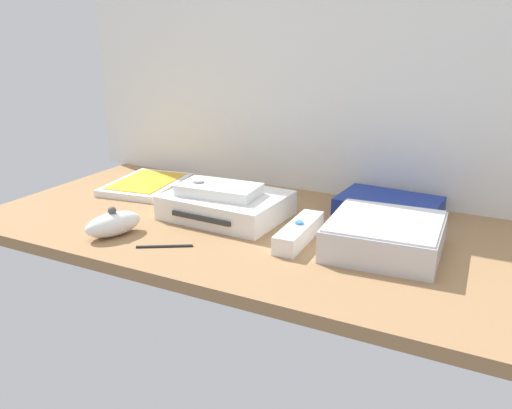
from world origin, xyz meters
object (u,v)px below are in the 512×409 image
(remote_nunchuk, at_px, (113,224))
(stylus_pen, at_px, (164,245))
(game_console, at_px, (226,205))
(remote_wand, at_px, (299,232))
(remote_classic_pad, at_px, (219,190))
(game_case, at_px, (147,184))
(mini_computer, at_px, (385,236))
(network_router, at_px, (389,207))

(remote_nunchuk, bearing_deg, stylus_pen, 19.00)
(game_console, distance_m, stylus_pen, 0.17)
(remote_wand, bearing_deg, stylus_pen, -148.32)
(remote_classic_pad, bearing_deg, remote_wand, -15.68)
(remote_classic_pad, bearing_deg, game_case, 155.19)
(remote_classic_pad, bearing_deg, mini_computer, -6.74)
(game_case, xyz_separation_m, remote_wand, (0.41, -0.13, 0.01))
(remote_nunchuk, height_order, stylus_pen, remote_nunchuk)
(mini_computer, bearing_deg, remote_wand, -171.07)
(mini_computer, xyz_separation_m, game_case, (-0.55, 0.10, -0.02))
(mini_computer, xyz_separation_m, remote_classic_pad, (-0.31, 0.01, 0.03))
(stylus_pen, bearing_deg, remote_nunchuk, 178.78)
(network_router, distance_m, remote_nunchuk, 0.50)
(stylus_pen, bearing_deg, remote_wand, 34.48)
(game_case, xyz_separation_m, remote_nunchuk, (0.13, -0.25, 0.01))
(remote_wand, distance_m, stylus_pen, 0.22)
(network_router, height_order, remote_wand, same)
(remote_wand, relative_size, remote_classic_pad, 1.00)
(game_console, relative_size, remote_wand, 1.44)
(stylus_pen, bearing_deg, game_console, 85.32)
(mini_computer, height_order, stylus_pen, mini_computer)
(remote_nunchuk, bearing_deg, mini_computer, 38.91)
(game_console, height_order, remote_nunchuk, remote_nunchuk)
(game_case, relative_size, remote_classic_pad, 1.39)
(game_console, distance_m, mini_computer, 0.30)
(stylus_pen, bearing_deg, mini_computer, 24.68)
(game_console, bearing_deg, remote_wand, -13.98)
(network_router, relative_size, remote_wand, 1.24)
(game_console, distance_m, remote_classic_pad, 0.04)
(mini_computer, distance_m, remote_classic_pad, 0.31)
(mini_computer, height_order, remote_wand, mini_computer)
(network_router, relative_size, stylus_pen, 2.07)
(game_case, bearing_deg, remote_classic_pad, -28.75)
(network_router, distance_m, remote_wand, 0.22)
(network_router, relative_size, remote_nunchuk, 1.70)
(game_case, distance_m, network_router, 0.52)
(game_case, xyz_separation_m, network_router, (0.51, 0.07, 0.01))
(remote_classic_pad, bearing_deg, stylus_pen, -96.44)
(mini_computer, bearing_deg, remote_classic_pad, 177.34)
(mini_computer, xyz_separation_m, remote_wand, (-0.14, -0.02, -0.01))
(game_console, bearing_deg, remote_classic_pad, -119.17)
(remote_wand, bearing_deg, game_case, 160.21)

